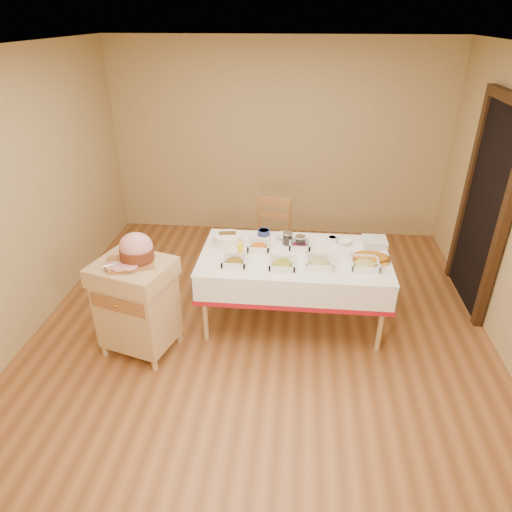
{
  "coord_description": "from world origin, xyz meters",
  "views": [
    {
      "loc": [
        0.31,
        -3.61,
        2.83
      ],
      "look_at": [
        -0.07,
        0.2,
        0.78
      ],
      "focal_mm": 32.0,
      "sensor_mm": 36.0,
      "label": 1
    }
  ],
  "objects": [
    {
      "name": "small_bowl_right",
      "position": [
        0.68,
        0.63,
        0.79
      ],
      "size": [
        0.1,
        0.1,
        0.05
      ],
      "color": "silver",
      "rests_on": "dining_table"
    },
    {
      "name": "small_bowl_left",
      "position": [
        -0.42,
        0.55,
        0.79
      ],
      "size": [
        0.13,
        0.13,
        0.06
      ],
      "color": "silver",
      "rests_on": "dining_table"
    },
    {
      "name": "bread_basket",
      "position": [
        -0.38,
        0.47,
        0.81
      ],
      "size": [
        0.28,
        0.28,
        0.12
      ],
      "color": "white",
      "rests_on": "dining_table"
    },
    {
      "name": "mustard_bottle",
      "position": [
        -0.21,
        0.2,
        0.84
      ],
      "size": [
        0.06,
        0.06,
        0.18
      ],
      "color": "yellow",
      "rests_on": "dining_table"
    },
    {
      "name": "serving_dish_f",
      "position": [
        0.35,
        0.44,
        0.79
      ],
      "size": [
        0.22,
        0.21,
        0.1
      ],
      "color": "silver",
      "rests_on": "dining_table"
    },
    {
      "name": "serving_dish_e",
      "position": [
        -0.05,
        0.37,
        0.79
      ],
      "size": [
        0.22,
        0.21,
        0.1
      ],
      "color": "silver",
      "rests_on": "dining_table"
    },
    {
      "name": "butcher_cart",
      "position": [
        -1.1,
        -0.31,
        0.52
      ],
      "size": [
        0.78,
        0.7,
        0.92
      ],
      "color": "tan",
      "rests_on": "ground"
    },
    {
      "name": "room_shell",
      "position": [
        0.0,
        0.0,
        1.3
      ],
      "size": [
        5.0,
        5.0,
        5.0
      ],
      "color": "brown",
      "rests_on": "ground"
    },
    {
      "name": "serving_dish_c",
      "position": [
        0.53,
        0.1,
        0.79
      ],
      "size": [
        0.25,
        0.25,
        0.1
      ],
      "color": "silver",
      "rests_on": "dining_table"
    },
    {
      "name": "doorway",
      "position": [
        2.2,
        0.9,
        1.11
      ],
      "size": [
        0.09,
        1.1,
        2.2
      ],
      "color": "black",
      "rests_on": "ground"
    },
    {
      "name": "preserve_jar_right",
      "position": [
        0.35,
        0.45,
        0.82
      ],
      "size": [
        0.1,
        0.1,
        0.13
      ],
      "color": "silver",
      "rests_on": "dining_table"
    },
    {
      "name": "serving_dish_d",
      "position": [
        0.95,
        0.12,
        0.79
      ],
      "size": [
        0.26,
        0.26,
        0.1
      ],
      "color": "silver",
      "rests_on": "dining_table"
    },
    {
      "name": "bowl_small_imported",
      "position": [
        0.79,
        0.59,
        0.78
      ],
      "size": [
        0.18,
        0.18,
        0.05
      ],
      "primitive_type": "imported",
      "rotation": [
        0.0,
        0.0,
        0.22
      ],
      "color": "silver",
      "rests_on": "dining_table"
    },
    {
      "name": "brass_platter",
      "position": [
        1.02,
        0.26,
        0.78
      ],
      "size": [
        0.37,
        0.27,
        0.05
      ],
      "color": "gold",
      "rests_on": "dining_table"
    },
    {
      "name": "dining_table",
      "position": [
        0.3,
        0.3,
        0.6
      ],
      "size": [
        1.82,
        1.02,
        0.76
      ],
      "color": "tan",
      "rests_on": "ground"
    },
    {
      "name": "plate_stack",
      "position": [
        1.09,
        0.58,
        0.79
      ],
      "size": [
        0.23,
        0.23,
        0.07
      ],
      "color": "silver",
      "rests_on": "dining_table"
    },
    {
      "name": "small_bowl_mid",
      "position": [
        -0.03,
        0.71,
        0.79
      ],
      "size": [
        0.13,
        0.13,
        0.06
      ],
      "color": "navy",
      "rests_on": "dining_table"
    },
    {
      "name": "ham_on_board",
      "position": [
        -1.05,
        -0.28,
        1.04
      ],
      "size": [
        0.41,
        0.39,
        0.27
      ],
      "color": "#9C6233",
      "rests_on": "butcher_cart"
    },
    {
      "name": "preserve_jar_left",
      "position": [
        0.22,
        0.52,
        0.82
      ],
      "size": [
        0.1,
        0.1,
        0.13
      ],
      "color": "silver",
      "rests_on": "dining_table"
    },
    {
      "name": "dining_chair",
      "position": [
        0.01,
        1.14,
        0.49
      ],
      "size": [
        0.51,
        0.5,
        0.96
      ],
      "color": "#9C6233",
      "rests_on": "ground"
    },
    {
      "name": "serving_dish_a",
      "position": [
        -0.25,
        0.05,
        0.79
      ],
      "size": [
        0.22,
        0.22,
        0.1
      ],
      "color": "silver",
      "rests_on": "dining_table"
    },
    {
      "name": "serving_dish_b",
      "position": [
        0.19,
        0.04,
        0.79
      ],
      "size": [
        0.24,
        0.24,
        0.1
      ],
      "color": "silver",
      "rests_on": "dining_table"
    },
    {
      "name": "bowl_white_imported",
      "position": [
        0.19,
        0.65,
        0.78
      ],
      "size": [
        0.22,
        0.22,
        0.04
      ],
      "primitive_type": "imported",
      "rotation": [
        0.0,
        0.0,
        -0.36
      ],
      "color": "silver",
      "rests_on": "dining_table"
    }
  ]
}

